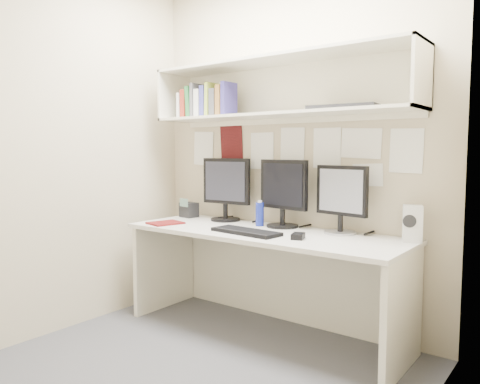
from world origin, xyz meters
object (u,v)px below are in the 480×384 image
Objects in this scene: keyboard at (246,232)px; speaker at (412,224)px; monitor_center at (283,191)px; monitor_right at (341,197)px; monitor_left at (226,187)px; desk_phone at (189,210)px; desk at (263,282)px; maroon_notebook at (165,223)px.

speaker reaches higher than keyboard.
monitor_center is 1.07× the size of monitor_right.
keyboard is at bearing -131.98° from monitor_right.
desk_phone is (-0.37, -0.04, -0.20)m from monitor_left.
monitor_right reaches higher than speaker.
monitor_left is (-0.51, 0.22, 0.63)m from desk.
monitor_center reaches higher than speaker.
desk_phone is at bearing -177.81° from monitor_left.
speaker is at bearing 9.79° from desk_phone.
monitor_center is at bearing 87.66° from keyboard.
monitor_left is 0.42m from desk_phone.
desk is at bearing 28.80° from maroon_notebook.
monitor_left is 2.22× the size of speaker.
speaker is at bearing 8.87° from monitor_center.
keyboard is at bearing -89.04° from monitor_center.
desk is at bearing -144.14° from monitor_right.
desk is 4.05× the size of keyboard.
monitor_right reaches higher than maroon_notebook.
maroon_notebook is (-0.73, -0.03, -0.01)m from keyboard.
monitor_left reaches higher than desk.
monitor_left is 0.99× the size of keyboard.
desk_phone is (-0.87, 0.18, 0.43)m from desk.
desk_phone reaches higher than maroon_notebook.
monitor_center reaches higher than keyboard.
keyboard is at bearing -42.95° from monitor_left.
monitor_center reaches higher than desk_phone.
speaker is at bearing 28.09° from maroon_notebook.
desk_phone is at bearing 120.78° from maroon_notebook.
desk_phone is at bearing -168.38° from monitor_center.
keyboard is at bearing -179.22° from speaker.
monitor_right is at bearing 42.68° from keyboard.
monitor_center is at bearing -168.97° from monitor_right.
monitor_left reaches higher than speaker.
desk is at bearing -86.80° from monitor_center.
monitor_right is 1.36m from desk_phone.
monitor_center is 0.93m from speaker.
monitor_left is 1.45m from speaker.
monitor_center is 0.92m from desk_phone.
monitor_left is 0.98m from monitor_right.
monitor_right is 0.67m from keyboard.
desk_phone reaches higher than desk.
monitor_center reaches higher than maroon_notebook.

